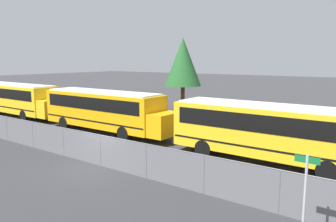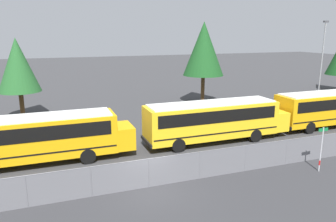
{
  "view_description": "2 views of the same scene",
  "coord_description": "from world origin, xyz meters",
  "px_view_note": "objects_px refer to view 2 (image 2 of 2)",
  "views": [
    {
      "loc": [
        12.43,
        -11.23,
        5.49
      ],
      "look_at": [
        -0.66,
        6.87,
        1.95
      ],
      "focal_mm": 35.0,
      "sensor_mm": 36.0,
      "label": 1
    },
    {
      "loc": [
        -4.74,
        -15.82,
        8.28
      ],
      "look_at": [
        3.66,
        6.83,
        2.45
      ],
      "focal_mm": 35.0,
      "sensor_mm": 36.0,
      "label": 2
    }
  ],
  "objects_px": {
    "school_bus_4": "(215,118)",
    "tree_1": "(204,49)",
    "tree_0": "(18,65)",
    "school_bus_5": "(332,106)",
    "light_pole": "(322,61)",
    "school_bus_3": "(37,136)",
    "street_sign": "(321,148)"
  },
  "relations": [
    {
      "from": "school_bus_3",
      "to": "light_pole",
      "type": "relative_size",
      "value": 1.23
    },
    {
      "from": "school_bus_5",
      "to": "light_pole",
      "type": "xyz_separation_m",
      "value": [
        5.59,
        7.28,
        3.28
      ]
    },
    {
      "from": "school_bus_5",
      "to": "tree_1",
      "type": "bearing_deg",
      "value": 115.79
    },
    {
      "from": "school_bus_4",
      "to": "tree_1",
      "type": "xyz_separation_m",
      "value": [
        5.58,
        13.39,
        4.52
      ]
    },
    {
      "from": "street_sign",
      "to": "tree_0",
      "type": "distance_m",
      "value": 27.29
    },
    {
      "from": "light_pole",
      "to": "tree_1",
      "type": "bearing_deg",
      "value": 153.75
    },
    {
      "from": "school_bus_3",
      "to": "school_bus_5",
      "type": "relative_size",
      "value": 1.0
    },
    {
      "from": "tree_0",
      "to": "light_pole",
      "type": "bearing_deg",
      "value": -10.23
    },
    {
      "from": "school_bus_4",
      "to": "tree_0",
      "type": "xyz_separation_m",
      "value": [
        -14.34,
        13.25,
        3.32
      ]
    },
    {
      "from": "school_bus_4",
      "to": "tree_1",
      "type": "height_order",
      "value": "tree_1"
    },
    {
      "from": "school_bus_4",
      "to": "school_bus_5",
      "type": "distance_m",
      "value": 11.95
    },
    {
      "from": "school_bus_4",
      "to": "tree_0",
      "type": "height_order",
      "value": "tree_0"
    },
    {
      "from": "street_sign",
      "to": "light_pole",
      "type": "distance_m",
      "value": 20.73
    },
    {
      "from": "light_pole",
      "to": "tree_0",
      "type": "height_order",
      "value": "light_pole"
    },
    {
      "from": "school_bus_3",
      "to": "school_bus_4",
      "type": "height_order",
      "value": "same"
    },
    {
      "from": "light_pole",
      "to": "tree_1",
      "type": "xyz_separation_m",
      "value": [
        -11.95,
        5.89,
        1.24
      ]
    },
    {
      "from": "school_bus_3",
      "to": "school_bus_4",
      "type": "distance_m",
      "value": 12.67
    },
    {
      "from": "street_sign",
      "to": "tree_0",
      "type": "height_order",
      "value": "tree_0"
    },
    {
      "from": "tree_0",
      "to": "tree_1",
      "type": "bearing_deg",
      "value": 0.4
    },
    {
      "from": "school_bus_3",
      "to": "street_sign",
      "type": "bearing_deg",
      "value": -24.37
    },
    {
      "from": "school_bus_4",
      "to": "tree_1",
      "type": "distance_m",
      "value": 15.2
    },
    {
      "from": "school_bus_5",
      "to": "tree_1",
      "type": "xyz_separation_m",
      "value": [
        -6.37,
        13.18,
        4.52
      ]
    },
    {
      "from": "school_bus_5",
      "to": "school_bus_4",
      "type": "bearing_deg",
      "value": -178.96
    },
    {
      "from": "tree_0",
      "to": "tree_1",
      "type": "relative_size",
      "value": 0.82
    },
    {
      "from": "school_bus_5",
      "to": "tree_1",
      "type": "distance_m",
      "value": 15.32
    },
    {
      "from": "school_bus_4",
      "to": "light_pole",
      "type": "relative_size",
      "value": 1.23
    },
    {
      "from": "tree_0",
      "to": "school_bus_5",
      "type": "bearing_deg",
      "value": -26.38
    },
    {
      "from": "tree_0",
      "to": "school_bus_3",
      "type": "bearing_deg",
      "value": -82.78
    },
    {
      "from": "school_bus_3",
      "to": "light_pole",
      "type": "height_order",
      "value": "light_pole"
    },
    {
      "from": "street_sign",
      "to": "light_pole",
      "type": "height_order",
      "value": "light_pole"
    },
    {
      "from": "school_bus_3",
      "to": "school_bus_5",
      "type": "height_order",
      "value": "same"
    },
    {
      "from": "school_bus_3",
      "to": "light_pole",
      "type": "xyz_separation_m",
      "value": [
        30.2,
        7.42,
        3.28
      ]
    }
  ]
}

